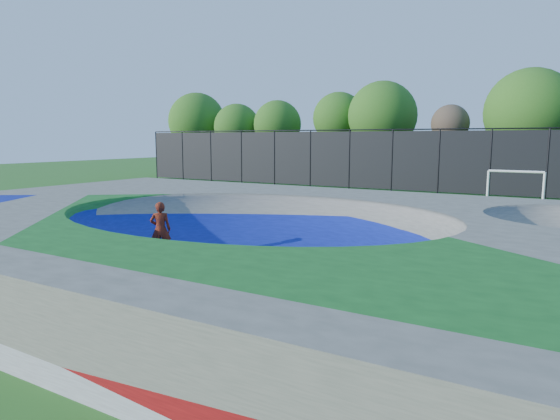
# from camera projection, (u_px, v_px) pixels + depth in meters

# --- Properties ---
(ground) EXTENTS (120.00, 120.00, 0.00)m
(ground) POSITION_uv_depth(u_px,v_px,m) (251.00, 266.00, 13.49)
(ground) COLOR #225A19
(ground) RESTS_ON ground
(skate_deck) EXTENTS (22.00, 14.00, 1.50)m
(skate_deck) POSITION_uv_depth(u_px,v_px,m) (250.00, 239.00, 13.38)
(skate_deck) COLOR gray
(skate_deck) RESTS_ON ground
(skater) EXTENTS (0.71, 0.66, 1.62)m
(skater) POSITION_uv_depth(u_px,v_px,m) (160.00, 229.00, 14.44)
(skater) COLOR #BB300E
(skater) RESTS_ON ground
(skateboard) EXTENTS (0.74, 0.66, 0.05)m
(skateboard) POSITION_uv_depth(u_px,v_px,m) (161.00, 256.00, 14.55)
(skateboard) COLOR black
(skateboard) RESTS_ON ground
(soccer_goal) EXTENTS (2.74, 0.12, 1.81)m
(soccer_goal) POSITION_uv_depth(u_px,v_px,m) (515.00, 181.00, 25.62)
(soccer_goal) COLOR white
(soccer_goal) RESTS_ON ground
(fence) EXTENTS (48.09, 0.09, 4.04)m
(fence) POSITION_uv_depth(u_px,v_px,m) (439.00, 160.00, 31.07)
(fence) COLOR black
(fence) RESTS_ON ground
(treeline) EXTENTS (52.39, 6.71, 8.20)m
(treeline) POSITION_uv_depth(u_px,v_px,m) (486.00, 114.00, 33.44)
(treeline) COLOR #432D21
(treeline) RESTS_ON ground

